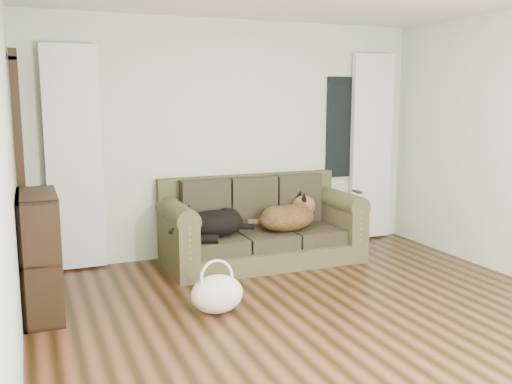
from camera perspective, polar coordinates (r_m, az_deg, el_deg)
name	(u,v)px	position (r m, az deg, el deg)	size (l,w,h in m)	color
floor	(343,333)	(4.49, 8.71, -13.72)	(5.00, 5.00, 0.00)	black
wall_back	(231,139)	(6.42, -2.51, 5.35)	(4.50, 0.04, 2.60)	beige
wall_left	(8,179)	(3.56, -23.54, 1.22)	(0.04, 5.00, 2.60)	beige
curtain_left	(74,159)	(6.00, -17.73, 3.18)	(0.55, 0.08, 2.25)	silver
curtain_right	(371,147)	(7.17, 11.45, 4.40)	(0.55, 0.08, 2.25)	silver
window_pane	(345,127)	(7.01, 8.88, 6.42)	(0.50, 0.03, 1.20)	black
door_casing	(21,176)	(5.63, -22.45, 1.49)	(0.07, 0.60, 2.10)	black
sofa	(262,221)	(6.12, 0.65, -2.90)	(2.08, 0.90, 0.85)	black
dog_black_lab	(211,224)	(5.84, -4.57, -3.24)	(0.66, 0.46, 0.28)	black
dog_shepherd	(289,217)	(6.15, 3.29, -2.46)	(0.69, 0.49, 0.30)	black
tv_remote	(357,192)	(6.38, 10.10, 0.04)	(0.05, 0.17, 0.02)	black
tote_bag	(217,294)	(4.78, -3.92, -10.14)	(0.44, 0.34, 0.32)	silver
bookshelf	(40,255)	(4.96, -20.78, -5.88)	(0.30, 0.80, 1.01)	black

